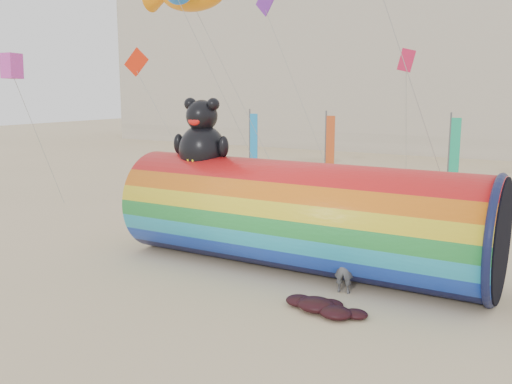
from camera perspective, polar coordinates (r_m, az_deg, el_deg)
The scene contains 6 objects.
ground at distance 22.66m, azimuth -3.03°, elevation -6.45°, with size 160.00×160.00×0.00m, color #CCB58C.
hotel_building at distance 68.49m, azimuth 10.15°, elevation 13.29°, with size 60.40×15.40×20.60m.
windsock_assembly at distance 20.68m, azimuth 4.39°, elevation -2.14°, with size 13.62×4.15×6.28m.
kite_handler at distance 18.72m, azimuth 8.77°, elevation -7.47°, with size 0.62×0.41×1.70m, color #4E4F54.
fabric_bundle at distance 17.30m, azimuth 6.70°, elevation -11.31°, with size 2.62×1.35×0.41m.
festival_banners at distance 35.96m, azimuth 8.38°, elevation 3.97°, with size 13.40×1.49×5.20m.
Camera 1 is at (12.01, -18.08, 6.51)m, focal length 40.00 mm.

